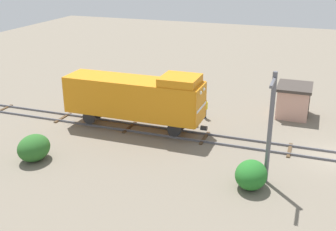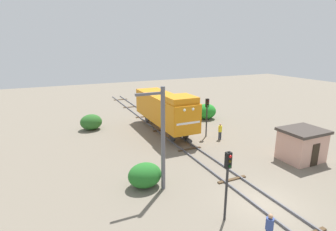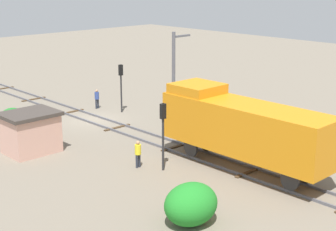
# 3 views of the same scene
# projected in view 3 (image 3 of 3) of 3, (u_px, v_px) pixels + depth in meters

# --- Properties ---
(ground_plane) EXTENTS (113.98, 113.98, 0.00)m
(ground_plane) POSITION_uv_depth(u_px,v_px,m) (93.00, 120.00, 41.65)
(ground_plane) COLOR #756B5B
(railway_track) EXTENTS (2.40, 75.99, 0.16)m
(railway_track) POSITION_uv_depth(u_px,v_px,m) (93.00, 119.00, 41.63)
(railway_track) COLOR #595960
(railway_track) RESTS_ON ground
(locomotive) EXTENTS (2.90, 11.60, 4.60)m
(locomotive) POSITION_uv_depth(u_px,v_px,m) (242.00, 126.00, 30.31)
(locomotive) COLOR orange
(locomotive) RESTS_ON railway_track
(traffic_signal_near) EXTENTS (0.32, 0.34, 4.09)m
(traffic_signal_near) POSITION_uv_depth(u_px,v_px,m) (121.00, 79.00, 43.22)
(traffic_signal_near) COLOR #262628
(traffic_signal_near) RESTS_ON ground
(traffic_signal_mid) EXTENTS (0.32, 0.34, 4.13)m
(traffic_signal_mid) POSITION_uv_depth(u_px,v_px,m) (163.00, 124.00, 30.27)
(traffic_signal_mid) COLOR #262628
(traffic_signal_mid) RESTS_ON ground
(worker_near_track) EXTENTS (0.38, 0.38, 1.70)m
(worker_near_track) POSITION_uv_depth(u_px,v_px,m) (97.00, 97.00, 44.87)
(worker_near_track) COLOR #262B38
(worker_near_track) RESTS_ON ground
(worker_by_signal) EXTENTS (0.38, 0.38, 1.70)m
(worker_by_signal) POSITION_uv_depth(u_px,v_px,m) (138.00, 152.00, 31.20)
(worker_by_signal) COLOR #262B38
(worker_by_signal) RESTS_ON ground
(catenary_mast) EXTENTS (1.94, 0.28, 7.05)m
(catenary_mast) POSITION_uv_depth(u_px,v_px,m) (174.00, 73.00, 41.06)
(catenary_mast) COLOR #595960
(catenary_mast) RESTS_ON ground
(relay_hut) EXTENTS (3.50, 2.90, 2.74)m
(relay_hut) POSITION_uv_depth(u_px,v_px,m) (31.00, 132.00, 33.79)
(relay_hut) COLOR #D19E8C
(relay_hut) RESTS_ON ground
(bush_mid) EXTENTS (2.35, 1.92, 1.71)m
(bush_mid) POSITION_uv_depth(u_px,v_px,m) (189.00, 108.00, 41.97)
(bush_mid) COLOR #246D26
(bush_mid) RESTS_ON ground
(bush_far) EXTENTS (1.90, 1.56, 1.39)m
(bush_far) POSITION_uv_depth(u_px,v_px,m) (12.00, 117.00, 39.97)
(bush_far) COLOR #207326
(bush_far) RESTS_ON ground
(bush_back) EXTENTS (2.77, 2.27, 2.02)m
(bush_back) POSITION_uv_depth(u_px,v_px,m) (191.00, 204.00, 24.13)
(bush_back) COLOR #208026
(bush_back) RESTS_ON ground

